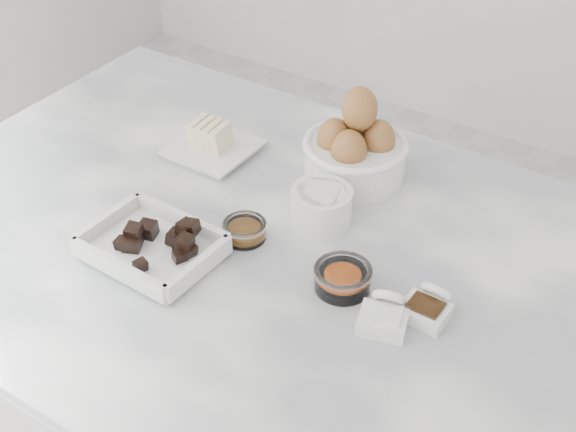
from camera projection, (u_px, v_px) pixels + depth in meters
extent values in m
cube|color=white|center=(266.00, 254.00, 1.20)|extent=(1.20, 0.80, 0.04)
cube|color=white|center=(152.00, 252.00, 1.16)|extent=(0.18, 0.14, 0.01)
cube|color=white|center=(213.00, 150.00, 1.37)|extent=(0.12, 0.12, 0.01)
cube|color=white|center=(213.00, 147.00, 1.37)|extent=(0.14, 0.14, 0.00)
cylinder|color=white|center=(322.00, 206.00, 1.21)|extent=(0.09, 0.09, 0.06)
cylinder|color=white|center=(322.00, 194.00, 1.20)|extent=(0.08, 0.08, 0.01)
cylinder|color=white|center=(355.00, 160.00, 1.30)|extent=(0.17, 0.17, 0.06)
torus|color=white|center=(356.00, 144.00, 1.28)|extent=(0.17, 0.17, 0.01)
ellipsoid|color=olive|center=(377.00, 145.00, 1.27)|extent=(0.06, 0.06, 0.07)
ellipsoid|color=olive|center=(336.00, 135.00, 1.29)|extent=(0.06, 0.06, 0.07)
ellipsoid|color=olive|center=(368.00, 132.00, 1.30)|extent=(0.06, 0.06, 0.07)
ellipsoid|color=olive|center=(342.00, 149.00, 1.26)|extent=(0.06, 0.06, 0.07)
ellipsoid|color=olive|center=(360.00, 109.00, 1.24)|extent=(0.06, 0.06, 0.07)
cylinder|color=white|center=(245.00, 231.00, 1.19)|extent=(0.06, 0.06, 0.03)
torus|color=white|center=(244.00, 224.00, 1.18)|extent=(0.07, 0.07, 0.01)
cylinder|color=#C1650D|center=(245.00, 233.00, 1.19)|extent=(0.05, 0.05, 0.01)
cylinder|color=white|center=(343.00, 279.00, 1.10)|extent=(0.08, 0.08, 0.03)
torus|color=white|center=(343.00, 271.00, 1.09)|extent=(0.08, 0.08, 0.01)
ellipsoid|color=orange|center=(343.00, 278.00, 1.10)|extent=(0.05, 0.05, 0.02)
cube|color=white|center=(425.00, 312.00, 1.05)|extent=(0.06, 0.05, 0.02)
cube|color=black|center=(426.00, 305.00, 1.05)|extent=(0.04, 0.04, 0.00)
torus|color=white|center=(436.00, 292.00, 1.07)|extent=(0.05, 0.04, 0.04)
cube|color=white|center=(383.00, 322.00, 1.04)|extent=(0.07, 0.07, 0.02)
cube|color=white|center=(384.00, 314.00, 1.03)|extent=(0.05, 0.05, 0.00)
torus|color=white|center=(389.00, 298.00, 1.05)|extent=(0.06, 0.05, 0.05)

